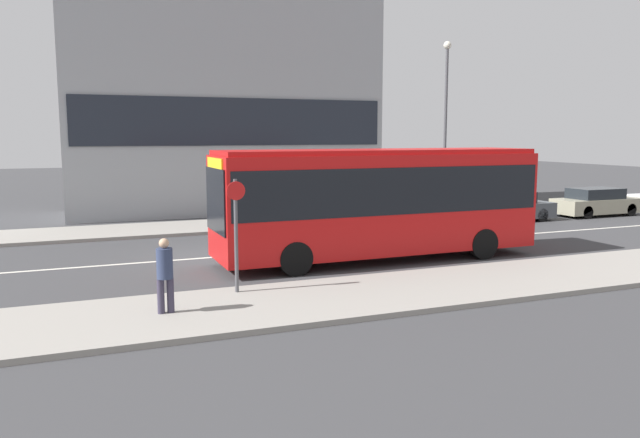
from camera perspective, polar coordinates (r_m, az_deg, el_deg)
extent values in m
plane|color=#3A3A3D|center=(20.15, -8.95, -3.43)|extent=(120.00, 120.00, 0.00)
cube|color=gray|center=(14.28, -3.13, -7.73)|extent=(44.00, 3.50, 0.13)
cube|color=gray|center=(26.18, -12.10, -0.79)|extent=(44.00, 3.50, 0.13)
cube|color=silver|center=(20.15, -8.95, -3.42)|extent=(41.80, 0.16, 0.01)
cube|color=#9EA3A8|center=(32.59, -8.97, 15.13)|extent=(15.32, 5.33, 16.23)
cube|color=#1E232D|center=(29.71, -7.62, 8.81)|extent=(14.71, 0.08, 2.20)
cube|color=red|center=(19.25, 5.34, 1.52)|extent=(10.07, 2.45, 2.97)
cube|color=black|center=(19.21, 5.36, 2.84)|extent=(9.87, 2.48, 1.37)
cube|color=red|center=(19.15, 5.40, 6.15)|extent=(9.92, 2.26, 0.14)
cube|color=black|center=(17.49, -9.52, 1.70)|extent=(0.05, 2.16, 1.78)
cube|color=yellow|center=(17.41, -9.59, 5.00)|extent=(0.04, 1.72, 0.32)
cylinder|color=black|center=(17.20, -2.27, -3.64)|extent=(0.96, 0.28, 0.96)
cylinder|color=black|center=(19.27, -4.53, -2.42)|extent=(0.96, 0.28, 0.96)
cylinder|color=black|center=(20.16, 14.68, -2.20)|extent=(0.96, 0.28, 0.96)
cylinder|color=black|center=(21.95, 11.20, -1.30)|extent=(0.96, 0.28, 0.96)
cube|color=#4C5156|center=(29.31, 16.77, 0.78)|extent=(4.10, 1.73, 0.68)
cube|color=#21262B|center=(29.17, 16.63, 1.92)|extent=(2.26, 1.52, 0.51)
cylinder|color=black|center=(29.57, 19.62, 0.35)|extent=(0.60, 0.18, 0.60)
cylinder|color=black|center=(30.73, 17.70, 0.70)|extent=(0.60, 0.18, 0.60)
cylinder|color=black|center=(27.95, 15.72, 0.10)|extent=(0.60, 0.18, 0.60)
cylinder|color=black|center=(29.17, 13.86, 0.48)|extent=(0.60, 0.18, 0.60)
cube|color=#A39E84|center=(32.81, 23.98, 1.15)|extent=(4.38, 1.68, 0.68)
cube|color=#21262B|center=(32.66, 23.88, 2.16)|extent=(2.41, 1.48, 0.50)
cylinder|color=black|center=(33.32, 26.52, 0.77)|extent=(0.60, 0.18, 0.60)
cylinder|color=black|center=(34.32, 24.64, 1.06)|extent=(0.60, 0.18, 0.60)
cylinder|color=black|center=(31.34, 23.23, 0.56)|extent=(0.60, 0.18, 0.60)
cylinder|color=black|center=(32.40, 21.34, 0.88)|extent=(0.60, 0.18, 0.60)
cylinder|color=black|center=(36.47, 27.14, 1.26)|extent=(0.60, 0.18, 0.60)
cylinder|color=#383347|center=(13.63, -13.51, -6.79)|extent=(0.15, 0.15, 0.74)
cylinder|color=#383347|center=(13.60, -14.35, -6.85)|extent=(0.15, 0.15, 0.74)
cylinder|color=#2D3856|center=(13.46, -14.02, -3.96)|extent=(0.34, 0.34, 0.64)
sphere|color=tan|center=(13.38, -14.08, -2.17)|extent=(0.21, 0.21, 0.21)
cylinder|color=#4C4C51|center=(14.88, -7.68, -1.57)|extent=(0.09, 0.09, 2.71)
cylinder|color=red|center=(14.68, -7.70, 2.57)|extent=(0.44, 0.03, 0.44)
cylinder|color=#4C4C51|center=(29.86, 11.37, 7.78)|extent=(0.14, 0.14, 7.68)
sphere|color=silver|center=(30.13, 11.58, 15.31)|extent=(0.36, 0.36, 0.36)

